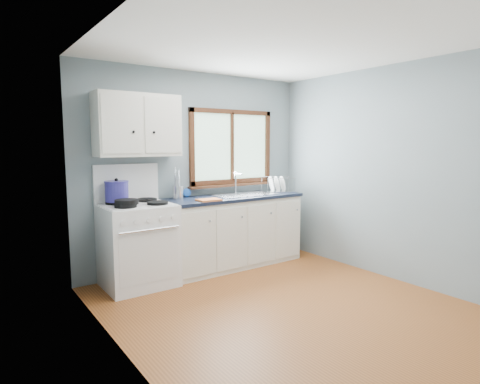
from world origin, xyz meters
TOP-DOWN VIEW (x-y plane):
  - floor at (0.00, 0.00)m, footprint 3.20×3.60m
  - ceiling at (0.00, 0.00)m, footprint 3.20×3.60m
  - wall_back at (0.00, 1.81)m, footprint 3.20×0.02m
  - wall_left at (-1.61, 0.00)m, footprint 0.02×3.60m
  - wall_right at (1.61, 0.00)m, footprint 0.02×3.60m
  - gas_range at (-0.95, 1.47)m, footprint 0.76×0.69m
  - base_cabinets at (0.36, 1.49)m, footprint 1.85×0.60m
  - countertop at (0.36, 1.49)m, footprint 1.89×0.64m
  - sink at (0.54, 1.49)m, footprint 0.84×0.46m
  - window at (0.54, 1.77)m, footprint 1.36×0.10m
  - upper_cabinets at (-0.85, 1.63)m, footprint 0.95×0.35m
  - skillet at (-1.11, 1.33)m, footprint 0.39×0.28m
  - stockpot at (-1.12, 1.60)m, footprint 0.30×0.30m
  - utensil_crock at (-0.35, 1.65)m, footprint 0.14×0.14m
  - thermos at (-0.35, 1.68)m, footprint 0.07×0.07m
  - soap_bottle at (-0.19, 1.73)m, footprint 0.14×0.14m
  - dish_towel at (-0.13, 1.29)m, footprint 0.28×0.21m
  - dish_rack at (1.12, 1.49)m, footprint 0.52×0.47m

SIDE VIEW (x-z plane):
  - floor at x=0.00m, z-range -0.02..0.00m
  - base_cabinets at x=0.36m, z-range -0.03..0.85m
  - gas_range at x=-0.95m, z-range -0.19..1.17m
  - sink at x=0.54m, z-range 0.64..1.08m
  - countertop at x=0.36m, z-range 0.88..0.92m
  - dish_towel at x=-0.13m, z-range 0.92..0.94m
  - dish_rack at x=1.12m, z-range 0.87..1.09m
  - skillet at x=-1.11m, z-range 0.96..1.01m
  - utensil_crock at x=-0.35m, z-range 0.80..1.21m
  - soap_bottle at x=-0.19m, z-range 0.92..1.19m
  - thermos at x=-0.35m, z-range 0.92..1.20m
  - stockpot at x=-1.12m, z-range 0.95..1.20m
  - wall_back at x=0.00m, z-range 0.00..2.50m
  - wall_left at x=-1.61m, z-range 0.00..2.50m
  - wall_right at x=1.61m, z-range 0.00..2.50m
  - window at x=0.54m, z-range 0.96..1.99m
  - upper_cabinets at x=-0.85m, z-range 1.45..2.15m
  - ceiling at x=0.00m, z-range 2.50..2.52m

